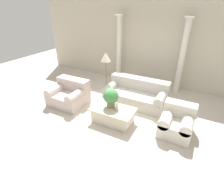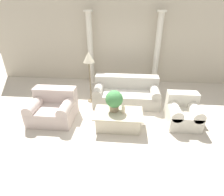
# 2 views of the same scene
# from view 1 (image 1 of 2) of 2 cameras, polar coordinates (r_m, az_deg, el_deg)

# --- Properties ---
(ground_plane) EXTENTS (16.00, 16.00, 0.00)m
(ground_plane) POSITION_cam_1_polar(r_m,az_deg,el_deg) (5.31, 2.39, -5.31)
(ground_plane) COLOR beige
(wall_back) EXTENTS (10.00, 0.06, 3.20)m
(wall_back) POSITION_cam_1_polar(r_m,az_deg,el_deg) (7.12, 12.79, 16.89)
(wall_back) COLOR beige
(wall_back) RESTS_ON ground_plane
(sofa_long) EXTENTS (1.98, 0.98, 0.79)m
(sofa_long) POSITION_cam_1_polar(r_m,az_deg,el_deg) (5.83, 7.95, 1.36)
(sofa_long) COLOR #B7B2A8
(sofa_long) RESTS_ON ground_plane
(loveseat) EXTENTS (1.13, 0.98, 0.79)m
(loveseat) POSITION_cam_1_polar(r_m,az_deg,el_deg) (5.90, -13.78, 1.25)
(loveseat) COLOR beige
(loveseat) RESTS_ON ground_plane
(coffee_table) EXTENTS (1.19, 0.71, 0.42)m
(coffee_table) POSITION_cam_1_polar(r_m,az_deg,el_deg) (4.88, 0.35, -5.60)
(coffee_table) COLOR beige
(coffee_table) RESTS_ON ground_plane
(potted_plant) EXTENTS (0.43, 0.43, 0.54)m
(potted_plant) POSITION_cam_1_polar(r_m,az_deg,el_deg) (4.73, -0.36, 0.40)
(potted_plant) COLOR #937F60
(potted_plant) RESTS_ON coffee_table
(pillar_candle) EXTENTS (0.08, 0.08, 0.19)m
(pillar_candle) POSITION_cam_1_polar(r_m,az_deg,el_deg) (4.68, 1.64, -2.86)
(pillar_candle) COLOR beige
(pillar_candle) RESTS_ON coffee_table
(floor_lamp) EXTENTS (0.33, 0.33, 1.58)m
(floor_lamp) POSITION_cam_1_polar(r_m,az_deg,el_deg) (5.84, -2.04, 12.38)
(floor_lamp) COLOR brown
(floor_lamp) RESTS_ON ground_plane
(column_left) EXTENTS (0.28, 0.28, 2.61)m
(column_left) POSITION_cam_1_polar(r_m,az_deg,el_deg) (7.27, 2.33, 15.59)
(column_left) COLOR silver
(column_left) RESTS_ON ground_plane
(column_right) EXTENTS (0.28, 0.28, 2.61)m
(column_right) POSITION_cam_1_polar(r_m,az_deg,el_deg) (6.62, 21.90, 12.32)
(column_right) COLOR silver
(column_right) RESTS_ON ground_plane
(armchair) EXTENTS (0.78, 0.86, 0.76)m
(armchair) POSITION_cam_1_polar(r_m,az_deg,el_deg) (4.73, 20.42, -7.26)
(armchair) COLOR beige
(armchair) RESTS_ON ground_plane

